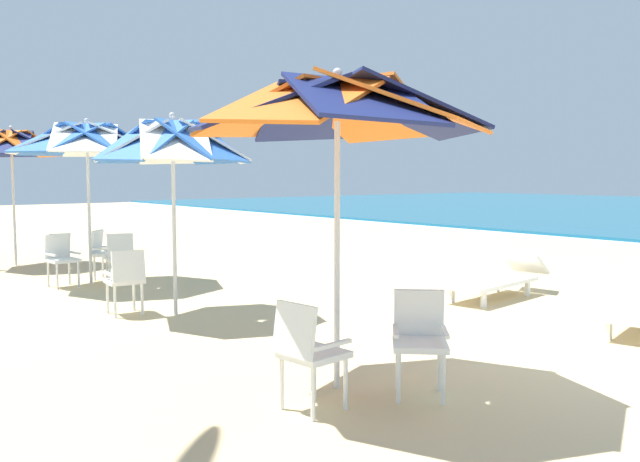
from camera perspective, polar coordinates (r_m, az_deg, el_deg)
The scene contains 12 objects.
ground_plane at distance 7.59m, azimuth 22.45°, elevation -9.48°, with size 80.00×80.00×0.00m, color #D3B784.
beach_umbrella_0 at distance 5.62m, azimuth 1.50°, elevation 10.44°, with size 2.57×2.57×2.71m.
plastic_chair_0 at distance 5.65m, azimuth 8.52°, elevation -8.85°, with size 0.63×0.63×0.87m.
plastic_chair_1 at distance 5.19m, azimuth -1.11°, elevation -10.03°, with size 0.49×0.51×0.87m.
beach_umbrella_1 at distance 8.81m, azimuth -12.50°, elevation 7.28°, with size 2.09×2.09×2.63m.
plastic_chair_2 at distance 9.04m, azimuth -16.30°, elevation -3.84°, with size 0.51×0.48×0.87m.
beach_umbrella_2 at distance 11.71m, azimuth -19.32°, elevation 7.30°, with size 2.56×2.56×2.76m.
plastic_chair_3 at distance 11.64m, azimuth -16.80°, elevation -1.96°, with size 0.56×0.53×0.87m.
plastic_chair_4 at distance 11.70m, azimuth -21.29°, elevation -2.05°, with size 0.51×0.49×0.87m.
plastic_chair_5 at distance 12.29m, azimuth -17.98°, elevation -1.64°, with size 0.63×0.63×0.87m.
beach_umbrella_3 at distance 14.75m, azimuth -24.91°, elevation 6.70°, with size 2.11×2.11×2.81m.
sun_lounger_2 at distance 10.32m, azimuth 15.00°, elevation -3.97°, with size 0.91×2.21×0.62m.
Camera 1 is at (3.59, -6.44, 1.82)m, focal length 37.38 mm.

